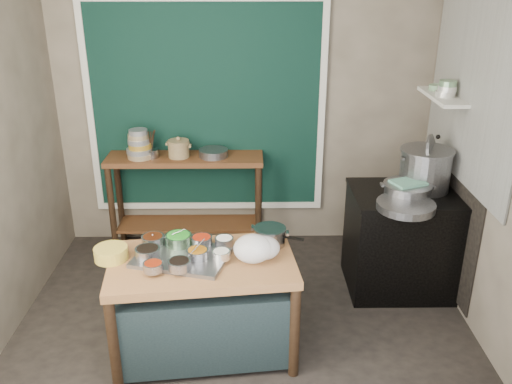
{
  "coord_description": "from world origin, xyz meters",
  "views": [
    {
      "loc": [
        0.06,
        -3.49,
        2.58
      ],
      "look_at": [
        0.1,
        0.25,
        1.02
      ],
      "focal_mm": 38.0,
      "sensor_mm": 36.0,
      "label": 1
    }
  ],
  "objects_px": {
    "stove_block": "(403,242)",
    "steamer": "(407,191)",
    "yellow_basin": "(111,253)",
    "ceramic_crock": "(179,150)",
    "condiment_tray": "(182,256)",
    "saucepan": "(270,236)",
    "stock_pot": "(425,169)",
    "prep_table": "(204,307)",
    "back_counter": "(187,203)",
    "utensil_cup": "(152,153)"
  },
  "relations": [
    {
      "from": "stove_block",
      "to": "steamer",
      "type": "height_order",
      "value": "steamer"
    },
    {
      "from": "yellow_basin",
      "to": "steamer",
      "type": "bearing_deg",
      "value": 17.98
    },
    {
      "from": "ceramic_crock",
      "to": "condiment_tray",
      "type": "bearing_deg",
      "value": -82.83
    },
    {
      "from": "stove_block",
      "to": "saucepan",
      "type": "bearing_deg",
      "value": -151.58
    },
    {
      "from": "stove_block",
      "to": "stock_pot",
      "type": "xyz_separation_m",
      "value": [
        0.13,
        0.08,
        0.63
      ]
    },
    {
      "from": "saucepan",
      "to": "yellow_basin",
      "type": "bearing_deg",
      "value": -149.33
    },
    {
      "from": "steamer",
      "to": "condiment_tray",
      "type": "bearing_deg",
      "value": -157.57
    },
    {
      "from": "prep_table",
      "to": "back_counter",
      "type": "xyz_separation_m",
      "value": [
        -0.28,
        1.58,
        0.1
      ]
    },
    {
      "from": "saucepan",
      "to": "utensil_cup",
      "type": "bearing_deg",
      "value": 148.24
    },
    {
      "from": "condiment_tray",
      "to": "utensil_cup",
      "type": "relative_size",
      "value": 4.66
    },
    {
      "from": "ceramic_crock",
      "to": "stock_pot",
      "type": "bearing_deg",
      "value": -16.87
    },
    {
      "from": "condiment_tray",
      "to": "steamer",
      "type": "height_order",
      "value": "steamer"
    },
    {
      "from": "prep_table",
      "to": "utensil_cup",
      "type": "relative_size",
      "value": 9.56
    },
    {
      "from": "prep_table",
      "to": "stock_pot",
      "type": "height_order",
      "value": "stock_pot"
    },
    {
      "from": "back_counter",
      "to": "prep_table",
      "type": "bearing_deg",
      "value": -79.99
    },
    {
      "from": "prep_table",
      "to": "ceramic_crock",
      "type": "distance_m",
      "value": 1.72
    },
    {
      "from": "ceramic_crock",
      "to": "utensil_cup",
      "type": "bearing_deg",
      "value": -178.0
    },
    {
      "from": "stove_block",
      "to": "steamer",
      "type": "relative_size",
      "value": 2.32
    },
    {
      "from": "ceramic_crock",
      "to": "yellow_basin",
      "type": "bearing_deg",
      "value": -100.51
    },
    {
      "from": "yellow_basin",
      "to": "condiment_tray",
      "type": "bearing_deg",
      "value": 0.54
    },
    {
      "from": "prep_table",
      "to": "steamer",
      "type": "relative_size",
      "value": 3.22
    },
    {
      "from": "back_counter",
      "to": "steamer",
      "type": "relative_size",
      "value": 3.73
    },
    {
      "from": "stove_block",
      "to": "condiment_tray",
      "type": "relative_size",
      "value": 1.48
    },
    {
      "from": "back_counter",
      "to": "steamer",
      "type": "distance_m",
      "value": 2.08
    },
    {
      "from": "steamer",
      "to": "ceramic_crock",
      "type": "bearing_deg",
      "value": 156.42
    },
    {
      "from": "stove_block",
      "to": "ceramic_crock",
      "type": "bearing_deg",
      "value": 159.99
    },
    {
      "from": "stove_block",
      "to": "saucepan",
      "type": "relative_size",
      "value": 3.82
    },
    {
      "from": "yellow_basin",
      "to": "prep_table",
      "type": "bearing_deg",
      "value": -2.34
    },
    {
      "from": "ceramic_crock",
      "to": "stock_pot",
      "type": "height_order",
      "value": "stock_pot"
    },
    {
      "from": "saucepan",
      "to": "stock_pot",
      "type": "relative_size",
      "value": 0.54
    },
    {
      "from": "saucepan",
      "to": "prep_table",
      "type": "bearing_deg",
      "value": -134.07
    },
    {
      "from": "condiment_tray",
      "to": "ceramic_crock",
      "type": "relative_size",
      "value": 2.94
    },
    {
      "from": "condiment_tray",
      "to": "ceramic_crock",
      "type": "bearing_deg",
      "value": 97.17
    },
    {
      "from": "condiment_tray",
      "to": "utensil_cup",
      "type": "height_order",
      "value": "utensil_cup"
    },
    {
      "from": "stove_block",
      "to": "condiment_tray",
      "type": "xyz_separation_m",
      "value": [
        -1.76,
        -0.82,
        0.34
      ]
    },
    {
      "from": "stove_block",
      "to": "back_counter",
      "type": "bearing_deg",
      "value": 158.98
    },
    {
      "from": "stove_block",
      "to": "saucepan",
      "type": "distance_m",
      "value": 1.37
    },
    {
      "from": "utensil_cup",
      "to": "steamer",
      "type": "bearing_deg",
      "value": -20.94
    },
    {
      "from": "stove_block",
      "to": "condiment_tray",
      "type": "distance_m",
      "value": 1.97
    },
    {
      "from": "condiment_tray",
      "to": "stove_block",
      "type": "bearing_deg",
      "value": 25.04
    },
    {
      "from": "condiment_tray",
      "to": "ceramic_crock",
      "type": "distance_m",
      "value": 1.56
    },
    {
      "from": "yellow_basin",
      "to": "stove_block",
      "type": "bearing_deg",
      "value": 20.27
    },
    {
      "from": "stock_pot",
      "to": "ceramic_crock",
      "type": "bearing_deg",
      "value": 163.13
    },
    {
      "from": "saucepan",
      "to": "ceramic_crock",
      "type": "distance_m",
      "value": 1.57
    },
    {
      "from": "prep_table",
      "to": "back_counter",
      "type": "height_order",
      "value": "back_counter"
    },
    {
      "from": "condiment_tray",
      "to": "yellow_basin",
      "type": "height_order",
      "value": "yellow_basin"
    },
    {
      "from": "prep_table",
      "to": "ceramic_crock",
      "type": "relative_size",
      "value": 6.02
    },
    {
      "from": "condiment_tray",
      "to": "yellow_basin",
      "type": "bearing_deg",
      "value": -179.46
    },
    {
      "from": "condiment_tray",
      "to": "yellow_basin",
      "type": "distance_m",
      "value": 0.48
    },
    {
      "from": "prep_table",
      "to": "condiment_tray",
      "type": "xyz_separation_m",
      "value": [
        -0.14,
        0.03,
        0.39
      ]
    }
  ]
}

